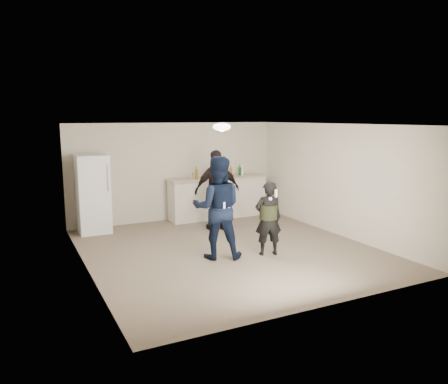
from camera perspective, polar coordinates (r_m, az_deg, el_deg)
name	(u,v)px	position (r m, az deg, el deg)	size (l,w,h in m)	color
floor	(228,249)	(8.90, 0.58, -7.52)	(6.00, 6.00, 0.00)	#6B5B4C
ceiling	(229,125)	(8.49, 0.61, 8.80)	(6.00, 6.00, 0.00)	silver
wall_back	(176,172)	(11.33, -6.33, 2.65)	(6.00, 6.00, 0.00)	beige
wall_front	(328,220)	(6.14, 13.46, -3.63)	(6.00, 6.00, 0.00)	beige
wall_left	(84,200)	(7.77, -17.78, -1.04)	(6.00, 6.00, 0.00)	beige
wall_right	(337,180)	(10.14, 14.57, 1.56)	(6.00, 6.00, 0.00)	beige
counter	(218,198)	(11.54, -0.84, -0.80)	(2.60, 0.56, 1.05)	silver
counter_top	(218,178)	(11.46, -0.85, 1.88)	(2.68, 0.64, 0.04)	beige
fridge	(93,194)	(10.45, -16.76, -0.25)	(0.70, 0.70, 1.80)	white
fridge_handle	(108,178)	(10.08, -14.94, 1.78)	(0.02, 0.02, 0.60)	#B9BABE
ceiling_dome	(222,127)	(8.76, -0.29, 8.51)	(0.36, 0.36, 0.16)	white
shaker	(192,176)	(11.04, -4.22, 2.10)	(0.08, 0.08, 0.17)	silver
man	(217,208)	(8.17, -0.88, -2.06)	(0.94, 0.73, 1.94)	#0E1D3C
woman	(268,218)	(8.44, 5.80, -3.45)	(0.53, 0.35, 1.44)	black
camo_shorts	(268,212)	(8.41, 5.81, -2.59)	(0.34, 0.34, 0.28)	#2D3618
spectator	(217,190)	(10.23, -0.90, 0.22)	(1.11, 0.46, 1.89)	black
remote_man	(224,206)	(7.90, -0.01, -1.86)	(0.04, 0.04, 0.15)	white
nunchuk_man	(229,209)	(8.00, 0.67, -2.24)	(0.07, 0.07, 0.07)	white
remote_woman	(276,193)	(8.13, 6.80, -0.17)	(0.04, 0.04, 0.15)	white
nunchuk_woman	(270,199)	(8.12, 6.08, -0.89)	(0.07, 0.07, 0.07)	white
bottle_cluster	(226,173)	(11.48, 0.22, 2.56)	(1.46, 0.26, 0.25)	white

